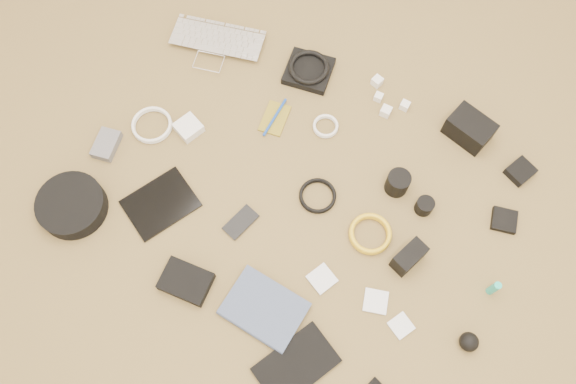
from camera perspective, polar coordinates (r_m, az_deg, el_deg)
The scene contains 32 objects.
laptop at distance 2.10m, azimuth -7.53°, elevation 14.13°, with size 0.33×0.23×0.03m, color silver.
headphone_pouch at distance 2.04m, azimuth 2.11°, elevation 12.18°, with size 0.16×0.15×0.03m, color black.
headphones at distance 2.02m, azimuth 2.13°, elevation 12.55°, with size 0.14×0.14×0.02m, color black.
charger_a at distance 2.03m, azimuth 9.04°, elevation 11.04°, with size 0.03×0.03×0.03m, color white.
charger_b at distance 2.00m, azimuth 9.18°, elevation 9.50°, with size 0.03×0.03×0.03m, color white.
charger_c at distance 2.00m, azimuth 11.78°, elevation 8.60°, with size 0.03×0.03×0.03m, color white.
charger_d at distance 1.97m, azimuth 9.91°, elevation 8.08°, with size 0.03×0.03×0.03m, color white.
dslr_camera at distance 1.98m, azimuth 17.95°, elevation 6.14°, with size 0.15×0.10×0.08m, color black.
lens_pouch at distance 1.99m, azimuth 22.53°, elevation 1.95°, with size 0.07×0.08×0.03m, color black.
notebook_olive at distance 1.94m, azimuth -1.35°, elevation 7.49°, with size 0.08×0.12×0.01m, color olive.
pen_blue at distance 1.94m, azimuth -1.35°, elevation 7.61°, with size 0.01×0.01×0.16m, color #143DA3.
cable_white_a at distance 1.93m, azimuth 3.83°, elevation 6.61°, with size 0.09×0.09×0.01m, color white.
lens_a at distance 1.83m, azimuth 11.07°, elevation 0.92°, with size 0.07×0.07×0.08m, color black.
lens_b at distance 1.83m, azimuth 13.69°, elevation -1.38°, with size 0.06×0.06×0.05m, color black.
card_reader at distance 1.91m, azimuth 21.10°, elevation -2.69°, with size 0.08×0.08×0.02m, color black.
power_brick at distance 1.94m, azimuth -10.07°, elevation 6.45°, with size 0.08×0.08×0.03m, color white.
cable_white_b at distance 1.98m, azimuth -13.62°, elevation 6.55°, with size 0.14×0.14×0.01m, color white.
cable_black at distance 1.82m, azimuth 3.02°, elevation -0.45°, with size 0.12×0.12×0.01m, color black.
cable_yellow at distance 1.79m, azimuth 8.31°, elevation -4.29°, with size 0.13×0.13×0.02m, color gold.
flash at distance 1.76m, azimuth 12.19°, elevation -6.47°, with size 0.06×0.10×0.08m, color black.
lens_cleaner at distance 1.80m, azimuth 20.17°, elevation -9.16°, with size 0.02×0.02×0.08m, color #1BB39E.
battery_charger at distance 1.98m, azimuth -17.97°, elevation 4.61°, with size 0.07×0.11×0.03m, color #59585E.
tablet at distance 1.85m, azimuth -12.82°, elevation -1.15°, with size 0.17×0.22×0.01m, color black.
phone at distance 1.79m, azimuth -4.82°, elevation -3.08°, with size 0.06×0.11×0.01m, color black.
filter_case_left at distance 1.74m, azimuth 3.47°, elevation -8.80°, with size 0.07×0.07×0.01m, color silver.
filter_case_mid at distance 1.74m, azimuth 8.89°, elevation -10.92°, with size 0.07×0.07×0.01m, color silver.
filter_case_right at distance 1.74m, azimuth 11.41°, elevation -13.18°, with size 0.06×0.06×0.01m, color silver.
air_blower at distance 1.76m, azimuth 17.90°, elevation -14.29°, with size 0.06×0.06×0.06m, color black.
headphone_case at distance 1.91m, azimuth -21.10°, elevation -1.28°, with size 0.22×0.22×0.06m, color black.
drive_case at distance 1.75m, azimuth -10.32°, elevation -8.93°, with size 0.15×0.11×0.04m, color black.
paperback at distance 1.70m, azimuth -4.02°, elevation -14.17°, with size 0.17×0.23×0.02m, color #3D4A67.
notebook_black_a at distance 1.69m, azimuth 0.84°, elevation -17.15°, with size 0.14×0.23×0.02m, color black.
Camera 1 is at (0.34, -0.60, 1.69)m, focal length 35.00 mm.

